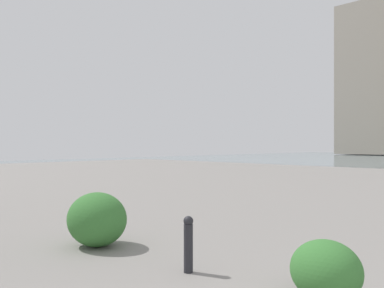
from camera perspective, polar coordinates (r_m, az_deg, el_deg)
name	(u,v)px	position (r m, az deg, el deg)	size (l,w,h in m)	color
building_annex	(382,80)	(77.08, 25.01, 8.08)	(11.62, 11.40, 25.03)	#9E9384
bollard_mid	(188,243)	(5.46, -0.51, -13.64)	(0.13, 0.13, 0.74)	#232328
shrub_low	(97,219)	(6.96, -13.12, -10.20)	(1.04, 0.93, 0.88)	#387533
shrub_round	(326,271)	(4.75, 18.18, -16.45)	(0.77, 0.69, 0.65)	#387533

